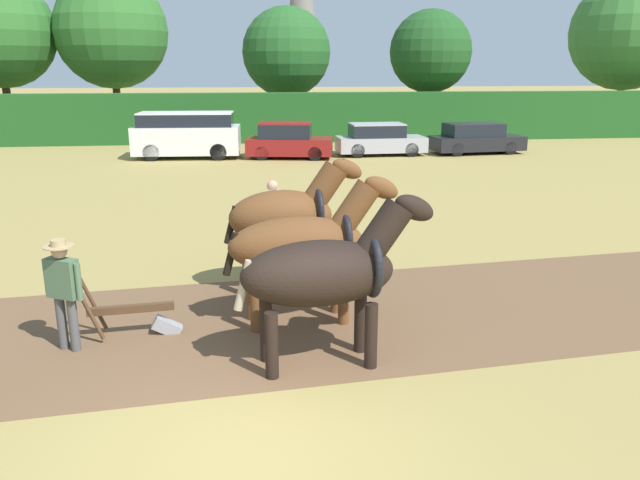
{
  "coord_description": "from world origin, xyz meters",
  "views": [
    {
      "loc": [
        0.05,
        -6.04,
        4.08
      ],
      "look_at": [
        1.36,
        4.51,
        1.1
      ],
      "focal_mm": 35.0,
      "sensor_mm": 36.0,
      "label": 1
    }
  ],
  "objects_px": {
    "parked_van": "(187,134)",
    "parked_car_left": "(289,141)",
    "farmer_at_plow": "(63,286)",
    "tree_right": "(628,33)",
    "plow": "(140,316)",
    "parked_car_center": "(476,139)",
    "tree_center_right": "(431,52)",
    "draft_horse_lead_left": "(327,272)",
    "farmer_beside_team": "(273,213)",
    "tree_center": "(287,52)",
    "draft_horse_lead_right": "(304,243)",
    "parked_car_center_left": "(380,140)",
    "church_spire": "(302,5)",
    "tree_center_left": "(111,32)",
    "draft_horse_trail_left": "(287,216)"
  },
  "relations": [
    {
      "from": "parked_van",
      "to": "parked_car_left",
      "type": "relative_size",
      "value": 1.18
    },
    {
      "from": "farmer_at_plow",
      "to": "tree_right",
      "type": "bearing_deg",
      "value": -14.53
    },
    {
      "from": "plow",
      "to": "parked_car_center",
      "type": "bearing_deg",
      "value": 51.2
    },
    {
      "from": "tree_center_right",
      "to": "parked_van",
      "type": "relative_size",
      "value": 1.51
    },
    {
      "from": "draft_horse_lead_left",
      "to": "plow",
      "type": "xyz_separation_m",
      "value": [
        -2.76,
        1.3,
        -1.05
      ]
    },
    {
      "from": "parked_van",
      "to": "draft_horse_lead_left",
      "type": "bearing_deg",
      "value": -77.22
    },
    {
      "from": "farmer_beside_team",
      "to": "tree_center",
      "type": "bearing_deg",
      "value": 109.01
    },
    {
      "from": "farmer_beside_team",
      "to": "plow",
      "type": "bearing_deg",
      "value": -97.17
    },
    {
      "from": "draft_horse_lead_left",
      "to": "plow",
      "type": "relative_size",
      "value": 1.82
    },
    {
      "from": "draft_horse_lead_right",
      "to": "parked_car_center",
      "type": "distance_m",
      "value": 21.86
    },
    {
      "from": "parked_car_center",
      "to": "draft_horse_lead_left",
      "type": "bearing_deg",
      "value": -121.26
    },
    {
      "from": "farmer_beside_team",
      "to": "parked_van",
      "type": "distance_m",
      "value": 16.29
    },
    {
      "from": "plow",
      "to": "parked_van",
      "type": "xyz_separation_m",
      "value": [
        -0.82,
        19.78,
        0.75
      ]
    },
    {
      "from": "tree_right",
      "to": "parked_van",
      "type": "xyz_separation_m",
      "value": [
        -26.96,
        -9.72,
        -5.01
      ]
    },
    {
      "from": "parked_van",
      "to": "parked_car_center_left",
      "type": "xyz_separation_m",
      "value": [
        8.9,
        -0.18,
        -0.35
      ]
    },
    {
      "from": "church_spire",
      "to": "plow",
      "type": "relative_size",
      "value": 13.23
    },
    {
      "from": "tree_center_left",
      "to": "tree_right",
      "type": "bearing_deg",
      "value": -1.39
    },
    {
      "from": "tree_center_right",
      "to": "plow",
      "type": "height_order",
      "value": "tree_center_right"
    },
    {
      "from": "parked_car_center_left",
      "to": "parked_car_left",
      "type": "bearing_deg",
      "value": -175.46
    },
    {
      "from": "plow",
      "to": "draft_horse_lead_right",
      "type": "bearing_deg",
      "value": -0.0
    },
    {
      "from": "plow",
      "to": "farmer_beside_team",
      "type": "xyz_separation_m",
      "value": [
        2.28,
        3.78,
        0.7
      ]
    },
    {
      "from": "tree_center_left",
      "to": "tree_center_right",
      "type": "distance_m",
      "value": 18.78
    },
    {
      "from": "church_spire",
      "to": "tree_center_left",
      "type": "bearing_deg",
      "value": -111.6
    },
    {
      "from": "draft_horse_lead_right",
      "to": "parked_car_center_left",
      "type": "xyz_separation_m",
      "value": [
        5.47,
        19.34,
        -0.62
      ]
    },
    {
      "from": "tree_right",
      "to": "draft_horse_lead_left",
      "type": "xyz_separation_m",
      "value": [
        -23.38,
        -30.8,
        -4.71
      ]
    },
    {
      "from": "draft_horse_lead_left",
      "to": "farmer_beside_team",
      "type": "bearing_deg",
      "value": 89.78
    },
    {
      "from": "draft_horse_trail_left",
      "to": "plow",
      "type": "distance_m",
      "value": 3.24
    },
    {
      "from": "plow",
      "to": "farmer_at_plow",
      "type": "relative_size",
      "value": 0.93
    },
    {
      "from": "tree_center_right",
      "to": "parked_car_center_left",
      "type": "xyz_separation_m",
      "value": [
        -4.81,
        -8.44,
        -4.15
      ]
    },
    {
      "from": "tree_center",
      "to": "parked_car_left",
      "type": "xyz_separation_m",
      "value": [
        -0.71,
        -10.31,
        -4.09
      ]
    },
    {
      "from": "tree_right",
      "to": "farmer_beside_team",
      "type": "bearing_deg",
      "value": -132.86
    },
    {
      "from": "tree_center",
      "to": "draft_horse_trail_left",
      "type": "relative_size",
      "value": 2.83
    },
    {
      "from": "tree_center_left",
      "to": "parked_van",
      "type": "distance_m",
      "value": 12.59
    },
    {
      "from": "tree_center",
      "to": "parked_van",
      "type": "xyz_separation_m",
      "value": [
        -5.29,
        -9.69,
        -3.78
      ]
    },
    {
      "from": "church_spire",
      "to": "draft_horse_trail_left",
      "type": "bearing_deg",
      "value": -95.73
    },
    {
      "from": "tree_center",
      "to": "tree_right",
      "type": "relative_size",
      "value": 0.78
    },
    {
      "from": "farmer_at_plow",
      "to": "draft_horse_lead_left",
      "type": "bearing_deg",
      "value": -75.91
    },
    {
      "from": "tree_center",
      "to": "parked_car_center",
      "type": "distance_m",
      "value": 13.56
    },
    {
      "from": "church_spire",
      "to": "draft_horse_trail_left",
      "type": "relative_size",
      "value": 7.87
    },
    {
      "from": "tree_center_left",
      "to": "parked_car_center",
      "type": "xyz_separation_m",
      "value": [
        18.51,
        -10.68,
        -5.29
      ]
    },
    {
      "from": "tree_center",
      "to": "tree_right",
      "type": "bearing_deg",
      "value": 0.08
    },
    {
      "from": "farmer_at_plow",
      "to": "tree_center_right",
      "type": "bearing_deg",
      "value": 1.68
    },
    {
      "from": "church_spire",
      "to": "parked_car_center_left",
      "type": "relative_size",
      "value": 5.03
    },
    {
      "from": "tree_right",
      "to": "farmer_beside_team",
      "type": "xyz_separation_m",
      "value": [
        -23.87,
        -25.72,
        -5.06
      ]
    },
    {
      "from": "draft_horse_lead_right",
      "to": "farmer_at_plow",
      "type": "xyz_separation_m",
      "value": [
        -3.58,
        -0.66,
        -0.34
      ]
    },
    {
      "from": "church_spire",
      "to": "parked_van",
      "type": "height_order",
      "value": "church_spire"
    },
    {
      "from": "parked_car_center",
      "to": "tree_center",
      "type": "bearing_deg",
      "value": 124.49
    },
    {
      "from": "tree_center",
      "to": "draft_horse_lead_left",
      "type": "bearing_deg",
      "value": -93.18
    },
    {
      "from": "parked_car_center_left",
      "to": "parked_car_center",
      "type": "relative_size",
      "value": 0.92
    },
    {
      "from": "farmer_at_plow",
      "to": "parked_car_center",
      "type": "distance_m",
      "value": 24.27
    }
  ]
}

